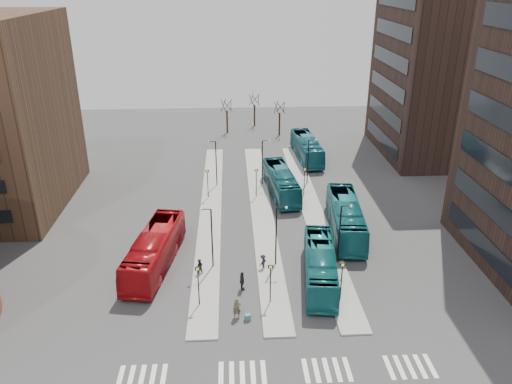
{
  "coord_description": "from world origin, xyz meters",
  "views": [
    {
      "loc": [
        -1.48,
        -22.99,
        25.77
      ],
      "look_at": [
        1.05,
        24.3,
        5.0
      ],
      "focal_mm": 35.0,
      "sensor_mm": 36.0,
      "label": 1
    }
  ],
  "objects_px": {
    "commuter_a": "(199,267)",
    "commuter_c": "(263,262)",
    "traveller": "(237,308)",
    "commuter_b": "(242,281)",
    "red_bus": "(155,250)",
    "teal_bus_c": "(345,217)",
    "teal_bus_a": "(320,265)",
    "suitcase": "(248,317)",
    "teal_bus_b": "(281,182)",
    "teal_bus_d": "(307,148)"
  },
  "relations": [
    {
      "from": "traveller",
      "to": "commuter_a",
      "type": "relative_size",
      "value": 1.15
    },
    {
      "from": "red_bus",
      "to": "teal_bus_a",
      "type": "distance_m",
      "value": 15.63
    },
    {
      "from": "suitcase",
      "to": "commuter_c",
      "type": "distance_m",
      "value": 7.82
    },
    {
      "from": "red_bus",
      "to": "commuter_c",
      "type": "relative_size",
      "value": 8.3
    },
    {
      "from": "teal_bus_d",
      "to": "commuter_a",
      "type": "bearing_deg",
      "value": -118.75
    },
    {
      "from": "suitcase",
      "to": "teal_bus_d",
      "type": "height_order",
      "value": "teal_bus_d"
    },
    {
      "from": "red_bus",
      "to": "suitcase",
      "type": "bearing_deg",
      "value": -36.25
    },
    {
      "from": "teal_bus_c",
      "to": "commuter_a",
      "type": "height_order",
      "value": "teal_bus_c"
    },
    {
      "from": "red_bus",
      "to": "teal_bus_b",
      "type": "bearing_deg",
      "value": 59.43
    },
    {
      "from": "suitcase",
      "to": "commuter_b",
      "type": "bearing_deg",
      "value": 72.59
    },
    {
      "from": "commuter_b",
      "to": "commuter_c",
      "type": "distance_m",
      "value": 3.93
    },
    {
      "from": "teal_bus_a",
      "to": "teal_bus_d",
      "type": "distance_m",
      "value": 32.78
    },
    {
      "from": "teal_bus_d",
      "to": "commuter_c",
      "type": "bearing_deg",
      "value": -109.36
    },
    {
      "from": "teal_bus_a",
      "to": "commuter_c",
      "type": "xyz_separation_m",
      "value": [
        -5.02,
        2.21,
        -0.82
      ]
    },
    {
      "from": "teal_bus_b",
      "to": "teal_bus_d",
      "type": "distance_m",
      "value": 13.96
    },
    {
      "from": "traveller",
      "to": "teal_bus_b",
      "type": "bearing_deg",
      "value": 74.34
    },
    {
      "from": "commuter_a",
      "to": "commuter_c",
      "type": "height_order",
      "value": "commuter_a"
    },
    {
      "from": "suitcase",
      "to": "traveller",
      "type": "distance_m",
      "value": 1.13
    },
    {
      "from": "teal_bus_b",
      "to": "commuter_b",
      "type": "xyz_separation_m",
      "value": [
        -5.49,
        -20.76,
        -0.73
      ]
    },
    {
      "from": "teal_bus_a",
      "to": "teal_bus_c",
      "type": "height_order",
      "value": "teal_bus_c"
    },
    {
      "from": "teal_bus_a",
      "to": "commuter_b",
      "type": "bearing_deg",
      "value": -163.65
    },
    {
      "from": "teal_bus_b",
      "to": "commuter_c",
      "type": "bearing_deg",
      "value": -107.33
    },
    {
      "from": "teal_bus_b",
      "to": "traveller",
      "type": "bearing_deg",
      "value": -109.92
    },
    {
      "from": "red_bus",
      "to": "teal_bus_c",
      "type": "height_order",
      "value": "teal_bus_c"
    },
    {
      "from": "teal_bus_c",
      "to": "teal_bus_d",
      "type": "distance_m",
      "value": 23.53
    },
    {
      "from": "suitcase",
      "to": "commuter_b",
      "type": "xyz_separation_m",
      "value": [
        -0.32,
        4.26,
        0.64
      ]
    },
    {
      "from": "traveller",
      "to": "commuter_b",
      "type": "distance_m",
      "value": 3.9
    },
    {
      "from": "traveller",
      "to": "teal_bus_a",
      "type": "bearing_deg",
      "value": 31.41
    },
    {
      "from": "teal_bus_a",
      "to": "teal_bus_c",
      "type": "distance_m",
      "value": 10.04
    },
    {
      "from": "teal_bus_b",
      "to": "commuter_b",
      "type": "distance_m",
      "value": 21.48
    },
    {
      "from": "teal_bus_b",
      "to": "teal_bus_d",
      "type": "xyz_separation_m",
      "value": [
        5.18,
        12.97,
        0.06
      ]
    },
    {
      "from": "red_bus",
      "to": "commuter_a",
      "type": "relative_size",
      "value": 7.92
    },
    {
      "from": "commuter_b",
      "to": "teal_bus_a",
      "type": "bearing_deg",
      "value": -90.06
    },
    {
      "from": "commuter_b",
      "to": "teal_bus_b",
      "type": "bearing_deg",
      "value": -24.02
    },
    {
      "from": "teal_bus_b",
      "to": "teal_bus_c",
      "type": "bearing_deg",
      "value": -66.93
    },
    {
      "from": "teal_bus_c",
      "to": "commuter_b",
      "type": "xyz_separation_m",
      "value": [
        -11.4,
        -10.21,
        -0.87
      ]
    },
    {
      "from": "commuter_b",
      "to": "suitcase",
      "type": "bearing_deg",
      "value": 175.06
    },
    {
      "from": "teal_bus_c",
      "to": "commuter_a",
      "type": "xyz_separation_m",
      "value": [
        -15.31,
        -7.46,
        -0.99
      ]
    },
    {
      "from": "suitcase",
      "to": "red_bus",
      "type": "bearing_deg",
      "value": 112.65
    },
    {
      "from": "suitcase",
      "to": "commuter_a",
      "type": "height_order",
      "value": "commuter_a"
    },
    {
      "from": "red_bus",
      "to": "commuter_c",
      "type": "bearing_deg",
      "value": 3.3
    },
    {
      "from": "red_bus",
      "to": "teal_bus_a",
      "type": "relative_size",
      "value": 1.11
    },
    {
      "from": "teal_bus_c",
      "to": "teal_bus_a",
      "type": "bearing_deg",
      "value": -110.07
    },
    {
      "from": "suitcase",
      "to": "teal_bus_b",
      "type": "relative_size",
      "value": 0.05
    },
    {
      "from": "commuter_b",
      "to": "commuter_c",
      "type": "bearing_deg",
      "value": -40.86
    },
    {
      "from": "teal_bus_a",
      "to": "commuter_c",
      "type": "distance_m",
      "value": 5.55
    },
    {
      "from": "teal_bus_c",
      "to": "traveller",
      "type": "xyz_separation_m",
      "value": [
        -11.93,
        -14.07,
        -0.87
      ]
    },
    {
      "from": "commuter_b",
      "to": "commuter_a",
      "type": "bearing_deg",
      "value": 45.64
    },
    {
      "from": "suitcase",
      "to": "commuter_b",
      "type": "height_order",
      "value": "commuter_b"
    },
    {
      "from": "red_bus",
      "to": "traveller",
      "type": "height_order",
      "value": "red_bus"
    }
  ]
}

